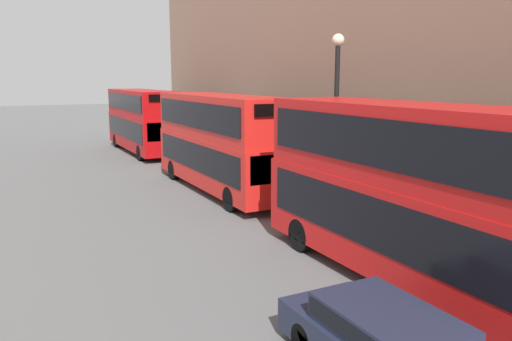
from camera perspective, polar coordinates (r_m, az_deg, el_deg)
name	(u,v)px	position (r m, az deg, el deg)	size (l,w,h in m)	color
bus_leading	(428,192)	(12.61, 19.11, -2.30)	(2.59, 10.83, 4.56)	red
bus_second_in_queue	(221,139)	(22.86, -4.06, 3.63)	(2.59, 10.28, 4.41)	red
bus_third_in_queue	(142,118)	(35.74, -12.86, 5.84)	(2.59, 10.23, 4.33)	#B20C0F
street_lamp	(336,107)	(18.56, 9.15, 7.20)	(0.44, 0.44, 6.73)	black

